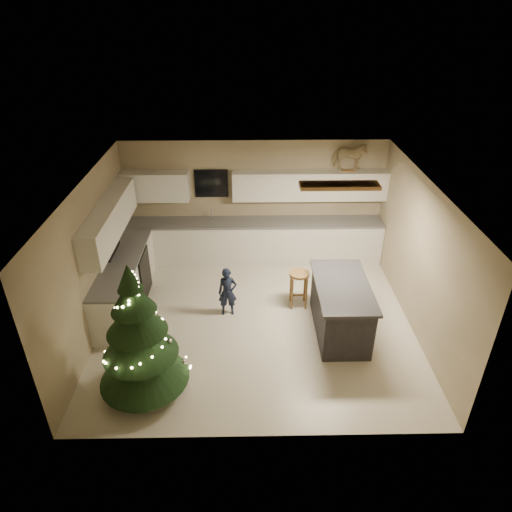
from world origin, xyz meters
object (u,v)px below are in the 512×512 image
Objects in this scene: rocking_horse at (349,156)px; christmas_tree at (139,342)px; island at (340,308)px; bar_stool at (299,281)px; toddler at (228,292)px.

christmas_tree is at bearing 147.04° from rocking_horse.
bar_stool is at bearing 129.57° from island.
christmas_tree reaches higher than bar_stool.
rocking_horse is (3.60, 3.92, 1.42)m from christmas_tree.
toddler is at bearing -169.76° from bar_stool.
christmas_tree reaches higher than toddler.
toddler is (1.17, 1.84, -0.42)m from christmas_tree.
bar_stool is 3.25m from christmas_tree.
toddler reaches higher than bar_stool.
rocking_horse reaches higher than island.
rocking_horse reaches higher than christmas_tree.
bar_stool is at bearing 39.90° from christmas_tree.
island is 3.24m from rocking_horse.
christmas_tree is 2.21m from toddler.
toddler is (-1.95, 0.54, -0.01)m from island.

